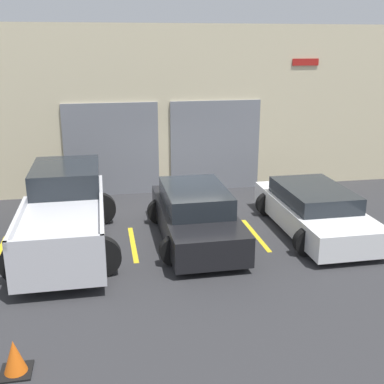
{
  "coord_description": "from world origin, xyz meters",
  "views": [
    {
      "loc": [
        -2.19,
        -12.27,
        4.74
      ],
      "look_at": [
        0.0,
        -0.77,
        1.1
      ],
      "focal_mm": 45.0,
      "sensor_mm": 36.0,
      "label": 1
    }
  ],
  "objects_px": {
    "pickup_truck": "(65,213)",
    "sedan_white": "(314,210)",
    "sedan_side": "(196,215)",
    "traffic_cone": "(15,358)"
  },
  "relations": [
    {
      "from": "sedan_side",
      "to": "traffic_cone",
      "type": "height_order",
      "value": "sedan_side"
    },
    {
      "from": "sedan_side",
      "to": "traffic_cone",
      "type": "bearing_deg",
      "value": -128.69
    },
    {
      "from": "sedan_side",
      "to": "pickup_truck",
      "type": "bearing_deg",
      "value": 175.54
    },
    {
      "from": "pickup_truck",
      "to": "sedan_side",
      "type": "xyz_separation_m",
      "value": [
        3.15,
        -0.25,
        -0.19
      ]
    },
    {
      "from": "pickup_truck",
      "to": "sedan_white",
      "type": "xyz_separation_m",
      "value": [
        6.31,
        -0.25,
        -0.26
      ]
    },
    {
      "from": "sedan_white",
      "to": "sedan_side",
      "type": "relative_size",
      "value": 1.04
    },
    {
      "from": "traffic_cone",
      "to": "sedan_white",
      "type": "bearing_deg",
      "value": 33.81
    },
    {
      "from": "sedan_white",
      "to": "sedan_side",
      "type": "height_order",
      "value": "sedan_side"
    },
    {
      "from": "pickup_truck",
      "to": "sedan_white",
      "type": "height_order",
      "value": "pickup_truck"
    },
    {
      "from": "pickup_truck",
      "to": "sedan_side",
      "type": "bearing_deg",
      "value": -4.46
    }
  ]
}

